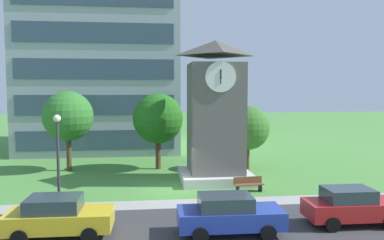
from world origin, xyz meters
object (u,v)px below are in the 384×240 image
at_px(street_lamp, 58,152).
at_px(parked_car_blue, 229,214).
at_px(tree_streetside, 248,128).
at_px(parked_car_yellow, 59,216).
at_px(park_bench, 249,184).
at_px(tree_near_tower, 158,119).
at_px(tree_by_building, 68,116).
at_px(clock_tower, 215,119).
at_px(parked_car_red, 351,206).

bearing_deg(street_lamp, parked_car_blue, -22.89).
distance_m(tree_streetside, parked_car_yellow, 17.04).
relative_size(park_bench, tree_near_tower, 0.31).
distance_m(street_lamp, tree_near_tower, 11.86).
bearing_deg(street_lamp, park_bench, 17.87).
relative_size(street_lamp, tree_near_tower, 0.84).
xyz_separation_m(tree_by_building, tree_streetside, (13.62, -1.04, -0.95)).
distance_m(clock_tower, parked_car_yellow, 12.79).
bearing_deg(parked_car_blue, clock_tower, 83.46).
bearing_deg(parked_car_red, clock_tower, 116.77).
bearing_deg(parked_car_yellow, tree_streetside, 47.67).
xyz_separation_m(street_lamp, tree_streetside, (11.95, 9.77, 0.07)).
bearing_deg(tree_by_building, tree_near_tower, -1.02).
distance_m(tree_by_building, tree_streetside, 13.69).
distance_m(park_bench, tree_near_tower, 9.68).
distance_m(tree_streetside, parked_car_blue, 13.90).
bearing_deg(street_lamp, tree_by_building, 98.81).
distance_m(tree_near_tower, parked_car_red, 16.14).
distance_m(tree_near_tower, tree_streetside, 6.96).
relative_size(tree_streetside, parked_car_yellow, 1.12).
xyz_separation_m(street_lamp, parked_car_blue, (7.72, -3.26, -2.28)).
relative_size(clock_tower, parked_car_blue, 2.09).
bearing_deg(tree_by_building, parked_car_blue, -56.27).
relative_size(clock_tower, tree_by_building, 1.55).
height_order(clock_tower, parked_car_red, clock_tower).
distance_m(clock_tower, tree_by_building, 11.37).
xyz_separation_m(tree_by_building, parked_car_yellow, (2.26, -13.52, -3.29)).
bearing_deg(tree_near_tower, clock_tower, -48.33).
height_order(tree_streetside, parked_car_red, tree_streetside).
xyz_separation_m(tree_near_tower, tree_streetside, (6.86, -0.92, -0.71)).
xyz_separation_m(clock_tower, tree_streetside, (3.11, 3.29, -0.96)).
distance_m(tree_near_tower, parked_car_blue, 14.52).
bearing_deg(tree_near_tower, parked_car_yellow, -108.58).
relative_size(tree_near_tower, parked_car_blue, 1.31).
height_order(clock_tower, park_bench, clock_tower).
bearing_deg(park_bench, tree_by_building, 148.08).
height_order(park_bench, tree_by_building, tree_by_building).
xyz_separation_m(tree_streetside, parked_car_yellow, (-11.37, -12.48, -2.35)).
bearing_deg(tree_streetside, clock_tower, -133.36).
bearing_deg(parked_car_blue, park_bench, 68.40).
bearing_deg(parked_car_red, park_bench, 117.47).
relative_size(clock_tower, park_bench, 5.12).
xyz_separation_m(parked_car_blue, parked_car_red, (5.77, 0.51, -0.00)).
xyz_separation_m(clock_tower, tree_by_building, (-10.51, 4.34, -0.02)).
xyz_separation_m(park_bench, street_lamp, (-10.33, -3.33, 2.68)).
height_order(park_bench, tree_streetside, tree_streetside).
bearing_deg(parked_car_red, tree_by_building, 138.20).
relative_size(tree_by_building, parked_car_yellow, 1.39).
relative_size(parked_car_yellow, parked_car_red, 1.02).
distance_m(street_lamp, parked_car_red, 13.95).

